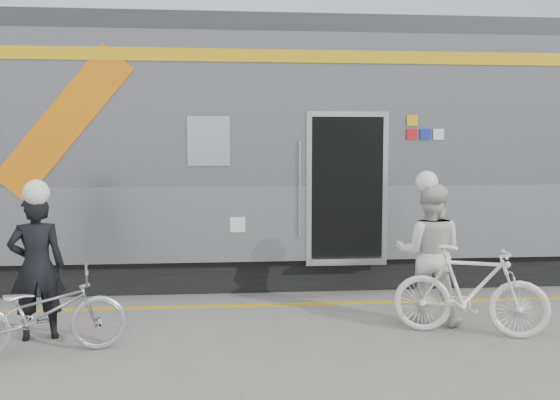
{
  "coord_description": "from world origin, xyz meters",
  "views": [
    {
      "loc": [
        -0.23,
        -5.8,
        2.18
      ],
      "look_at": [
        0.43,
        1.6,
        1.5
      ],
      "focal_mm": 38.0,
      "sensor_mm": 36.0,
      "label": 1
    }
  ],
  "objects": [
    {
      "name": "ground",
      "position": [
        0.0,
        0.0,
        0.0
      ],
      "size": [
        90.0,
        90.0,
        0.0
      ],
      "primitive_type": "plane",
      "color": "slate",
      "rests_on": "ground"
    },
    {
      "name": "train",
      "position": [
        -0.68,
        4.19,
        2.05
      ],
      "size": [
        24.0,
        3.17,
        4.1
      ],
      "color": "black",
      "rests_on": "ground"
    },
    {
      "name": "safety_strip",
      "position": [
        0.0,
        2.15,
        0.0
      ],
      "size": [
        24.0,
        0.12,
        0.01
      ],
      "primitive_type": "cube",
      "color": "gold",
      "rests_on": "ground"
    },
    {
      "name": "man",
      "position": [
        -2.37,
        0.97,
        0.83
      ],
      "size": [
        0.68,
        0.53,
        1.65
      ],
      "primitive_type": "imported",
      "rotation": [
        0.0,
        0.0,
        3.39
      ],
      "color": "black",
      "rests_on": "ground"
    },
    {
      "name": "bicycle_left",
      "position": [
        -2.17,
        0.42,
        0.45
      ],
      "size": [
        1.82,
        1.01,
        0.91
      ],
      "primitive_type": "imported",
      "rotation": [
        0.0,
        0.0,
        1.82
      ],
      "color": "#B4B7BC",
      "rests_on": "ground"
    },
    {
      "name": "woman",
      "position": [
        2.24,
        1.21,
        0.86
      ],
      "size": [
        1.01,
        0.9,
        1.72
      ],
      "primitive_type": "imported",
      "rotation": [
        0.0,
        0.0,
        2.78
      ],
      "color": "silver",
      "rests_on": "ground"
    },
    {
      "name": "bicycle_right",
      "position": [
        2.54,
        0.66,
        0.52
      ],
      "size": [
        1.8,
        1.07,
        1.04
      ],
      "primitive_type": "imported",
      "rotation": [
        0.0,
        0.0,
        1.21
      ],
      "color": "silver",
      "rests_on": "ground"
    },
    {
      "name": "helmet_man",
      "position": [
        -2.37,
        0.97,
        1.79
      ],
      "size": [
        0.29,
        0.29,
        0.29
      ],
      "primitive_type": "sphere",
      "color": "white",
      "rests_on": "man"
    },
    {
      "name": "helmet_woman",
      "position": [
        2.24,
        1.21,
        1.86
      ],
      "size": [
        0.28,
        0.28,
        0.28
      ],
      "primitive_type": "sphere",
      "color": "white",
      "rests_on": "woman"
    }
  ]
}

